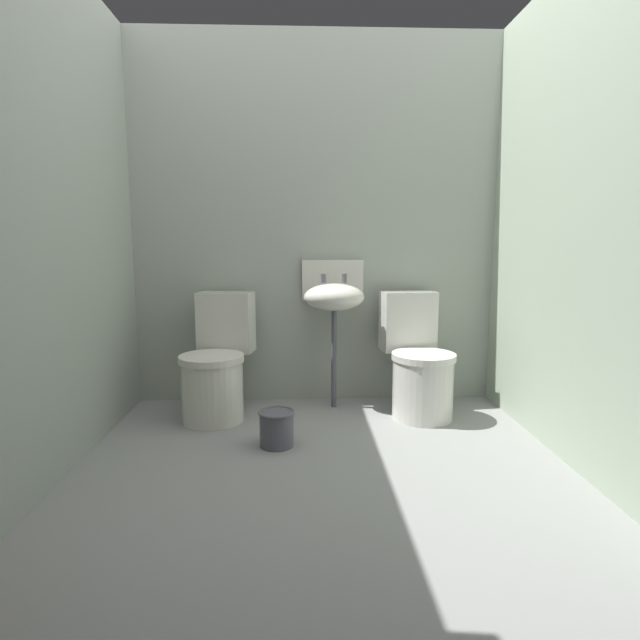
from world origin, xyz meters
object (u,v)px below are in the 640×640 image
toilet_right (418,365)px  bucket (277,428)px  sink (334,296)px  toilet_left (217,367)px

toilet_right → bucket: 1.05m
sink → bucket: bearing=-117.2°
toilet_left → toilet_right: bearing=-169.8°
toilet_left → bucket: 0.68m
toilet_right → sink: size_ratio=0.79×
bucket → toilet_left: bearing=128.3°
toilet_left → bucket: size_ratio=3.85×
sink → bucket: sink is taller
toilet_left → sink: size_ratio=0.79×
toilet_right → sink: 0.71m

